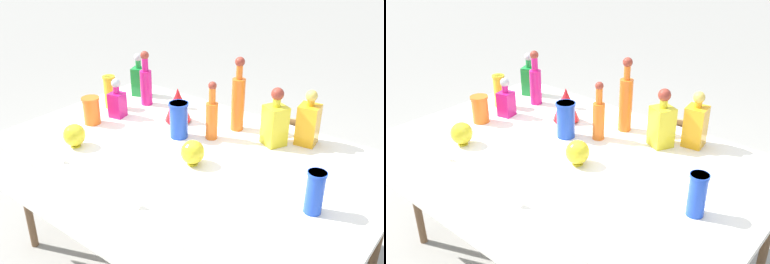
{
  "view_description": "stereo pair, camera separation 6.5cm",
  "coord_description": "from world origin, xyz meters",
  "views": [
    {
      "loc": [
        1.19,
        -1.5,
        1.8
      ],
      "look_at": [
        0.0,
        0.0,
        0.86
      ],
      "focal_mm": 40.0,
      "sensor_mm": 36.0,
      "label": 1
    },
    {
      "loc": [
        1.24,
        -1.46,
        1.8
      ],
      "look_at": [
        0.0,
        0.0,
        0.86
      ],
      "focal_mm": 40.0,
      "sensor_mm": 36.0,
      "label": 2
    }
  ],
  "objects": [
    {
      "name": "price_tag_left",
      "position": [
        -0.41,
        -0.49,
        0.78
      ],
      "size": [
        0.05,
        0.02,
        0.04
      ],
      "primitive_type": "cube",
      "rotation": [
        -0.21,
        0.0,
        -0.06
      ],
      "color": "white",
      "rests_on": "display_table"
    },
    {
      "name": "slender_vase_0",
      "position": [
        -0.74,
        0.12,
        0.87
      ],
      "size": [
        0.08,
        0.08,
        0.2
      ],
      "color": "yellow",
      "rests_on": "display_table"
    },
    {
      "name": "round_bowl_1",
      "position": [
        -0.49,
        -0.35,
        0.82
      ],
      "size": [
        0.11,
        0.11,
        0.12
      ],
      "color": "yellow",
      "rests_on": "display_table"
    },
    {
      "name": "round_bowl_0",
      "position": [
        0.09,
        -0.11,
        0.82
      ],
      "size": [
        0.12,
        0.12,
        0.12
      ],
      "color": "yellow",
      "rests_on": "display_table"
    },
    {
      "name": "square_decanter_2",
      "position": [
        0.42,
        0.43,
        0.88
      ],
      "size": [
        0.11,
        0.11,
        0.3
      ],
      "color": "orange",
      "rests_on": "display_table"
    },
    {
      "name": "ground_plane",
      "position": [
        0.0,
        0.0,
        0.0
      ],
      "size": [
        40.0,
        40.0,
        0.0
      ],
      "primitive_type": "plane",
      "color": "gray"
    },
    {
      "name": "price_tag_center",
      "position": [
        0.12,
        -0.52,
        0.78
      ],
      "size": [
        0.05,
        0.02,
        0.05
      ],
      "primitive_type": "cube",
      "rotation": [
        -0.21,
        0.0,
        -0.05
      ],
      "color": "white",
      "rests_on": "display_table"
    },
    {
      "name": "display_table",
      "position": [
        0.0,
        -0.04,
        0.71
      ],
      "size": [
        1.92,
        1.17,
        0.76
      ],
      "color": "white",
      "rests_on": "ground"
    },
    {
      "name": "tall_bottle_0",
      "position": [
        -0.6,
        0.3,
        0.9
      ],
      "size": [
        0.07,
        0.07,
        0.34
      ],
      "color": "#C61972",
      "rests_on": "display_table"
    },
    {
      "name": "slender_vase_2",
      "position": [
        -0.15,
        0.07,
        0.86
      ],
      "size": [
        0.11,
        0.11,
        0.2
      ],
      "color": "blue",
      "rests_on": "display_table"
    },
    {
      "name": "cardboard_box_behind_right",
      "position": [
        -0.57,
        1.06,
        0.18
      ],
      "size": [
        0.62,
        0.49,
        0.45
      ],
      "color": "tan",
      "rests_on": "ground"
    },
    {
      "name": "square_decanter_3",
      "position": [
        -0.76,
        0.39,
        0.87
      ],
      "size": [
        0.11,
        0.11,
        0.28
      ],
      "color": "#198C38",
      "rests_on": "display_table"
    },
    {
      "name": "cardboard_box_behind_left",
      "position": [
        -0.21,
        1.38,
        0.15
      ],
      "size": [
        0.5,
        0.47,
        0.37
      ],
      "color": "tan",
      "rests_on": "ground"
    },
    {
      "name": "fluted_vase_0",
      "position": [
        -0.28,
        0.22,
        0.87
      ],
      "size": [
        0.15,
        0.15,
        0.2
      ],
      "color": "red",
      "rests_on": "display_table"
    },
    {
      "name": "square_decanter_0",
      "position": [
        0.29,
        0.31,
        0.89
      ],
      "size": [
        0.14,
        0.14,
        0.31
      ],
      "color": "yellow",
      "rests_on": "display_table"
    },
    {
      "name": "square_decanter_1",
      "position": [
        -0.6,
        0.05,
        0.85
      ],
      "size": [
        0.1,
        0.1,
        0.23
      ],
      "color": "#C61972",
      "rests_on": "display_table"
    },
    {
      "name": "slender_vase_1",
      "position": [
        -0.65,
        -0.1,
        0.84
      ],
      "size": [
        0.1,
        0.1,
        0.16
      ],
      "color": "orange",
      "rests_on": "display_table"
    },
    {
      "name": "tall_bottle_1",
      "position": [
        -0.0,
        0.17,
        0.89
      ],
      "size": [
        0.06,
        0.06,
        0.32
      ],
      "color": "orange",
      "rests_on": "display_table"
    },
    {
      "name": "slender_vase_3",
      "position": [
        0.7,
        -0.11,
        0.86
      ],
      "size": [
        0.08,
        0.08,
        0.18
      ],
      "color": "blue",
      "rests_on": "display_table"
    },
    {
      "name": "tall_bottle_2",
      "position": [
        0.04,
        0.35,
        0.94
      ],
      "size": [
        0.07,
        0.07,
        0.41
      ],
      "color": "orange",
      "rests_on": "display_table"
    }
  ]
}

